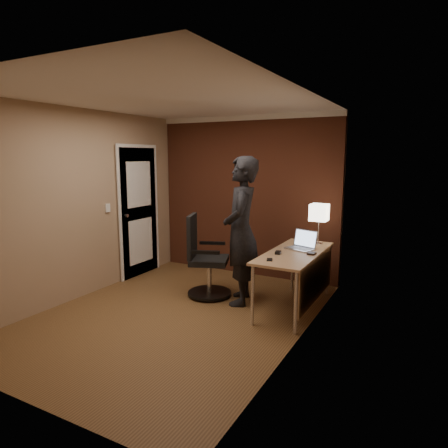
{
  "coord_description": "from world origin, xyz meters",
  "views": [
    {
      "loc": [
        2.65,
        -3.76,
        1.89
      ],
      "look_at": [
        0.35,
        0.55,
        1.05
      ],
      "focal_mm": 32.0,
      "sensor_mm": 36.0,
      "label": 1
    }
  ],
  "objects": [
    {
      "name": "wallet",
      "position": [
        1.4,
        0.81,
        0.74
      ],
      "size": [
        0.09,
        0.11,
        0.02
      ],
      "primitive_type": "cube",
      "rotation": [
        0.0,
        0.0,
        0.01
      ],
      "color": "black",
      "rests_on": "desk"
    },
    {
      "name": "person",
      "position": [
        0.49,
        0.74,
        0.94
      ],
      "size": [
        0.67,
        0.8,
        1.89
      ],
      "primitive_type": "imported",
      "rotation": [
        0.0,
        0.0,
        -1.2
      ],
      "color": "black",
      "rests_on": "ground"
    },
    {
      "name": "desk",
      "position": [
        1.25,
        0.83,
        0.6
      ],
      "size": [
        0.6,
        1.5,
        0.73
      ],
      "color": "tan",
      "rests_on": "ground"
    },
    {
      "name": "mouse",
      "position": [
        1.04,
        0.64,
        0.75
      ],
      "size": [
        0.08,
        0.11,
        0.03
      ],
      "primitive_type": "cube",
      "rotation": [
        0.0,
        0.0,
        0.16
      ],
      "color": "black",
      "rests_on": "desk"
    },
    {
      "name": "laptop",
      "position": [
        1.21,
        1.04,
        0.79
      ],
      "size": [
        0.4,
        0.35,
        0.23
      ],
      "color": "silver",
      "rests_on": "desk"
    },
    {
      "name": "phone",
      "position": [
        1.05,
        0.32,
        0.73
      ],
      "size": [
        0.09,
        0.13,
        0.01
      ],
      "primitive_type": "cube",
      "rotation": [
        0.0,
        0.0,
        0.34
      ],
      "color": "black",
      "rests_on": "desk"
    },
    {
      "name": "room",
      "position": [
        -0.27,
        1.54,
        1.37
      ],
      "size": [
        4.0,
        4.0,
        4.0
      ],
      "color": "brown",
      "rests_on": "ground"
    },
    {
      "name": "desk_lamp",
      "position": [
        1.31,
        1.39,
        1.15
      ],
      "size": [
        0.22,
        0.22,
        0.54
      ],
      "color": "silver",
      "rests_on": "desk"
    },
    {
      "name": "office_chair",
      "position": [
        -0.04,
        0.71,
        0.48
      ],
      "size": [
        0.64,
        0.69,
        1.09
      ],
      "color": "black",
      "rests_on": "ground"
    }
  ]
}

